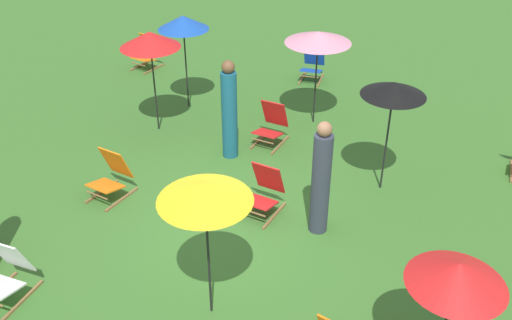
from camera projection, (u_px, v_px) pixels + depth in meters
The scene contains 15 objects.
ground_plane at pixel (231, 226), 8.73m from camera, with size 40.00×40.00×0.00m, color #386B28.
deckchair_0 at pixel (313, 64), 13.34m from camera, with size 0.51×0.78×0.83m.
deckchair_3 at pixel (111, 176), 9.26m from camera, with size 0.63×0.84×0.83m.
deckchair_4 at pixel (6, 273), 7.32m from camera, with size 0.51×0.78×0.83m.
deckchair_6 at pixel (264, 192), 8.88m from camera, with size 0.60×0.83×0.83m.
deckchair_7 at pixel (271, 125), 10.76m from camera, with size 0.58×0.82×0.83m.
deckchair_8 at pixel (147, 53), 13.95m from camera, with size 0.64×0.85×0.83m.
umbrella_0 at pixel (183, 23), 11.33m from camera, with size 1.03×1.03×1.99m.
umbrella_1 at pixel (205, 192), 6.31m from camera, with size 1.10×1.10×1.95m.
umbrella_2 at pixel (150, 40), 10.44m from camera, with size 1.13×1.13×2.01m.
umbrella_3 at pixel (394, 89), 8.69m from camera, with size 1.02×1.02×1.93m.
umbrella_4 at pixel (458, 274), 5.63m from camera, with size 1.02×1.02×1.67m.
umbrella_5 at pixel (318, 37), 10.73m from camera, with size 1.28×1.28×1.91m.
person_0 at pixel (229, 112), 10.07m from camera, with size 0.40×0.40×1.86m.
person_2 at pixel (321, 181), 8.22m from camera, with size 0.32×0.32×1.84m.
Camera 1 is at (2.58, -6.41, 5.45)m, focal length 39.94 mm.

